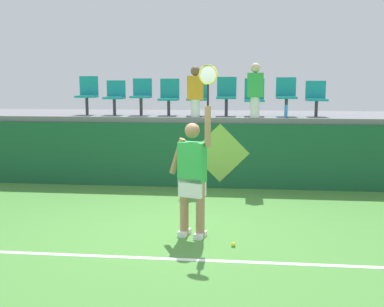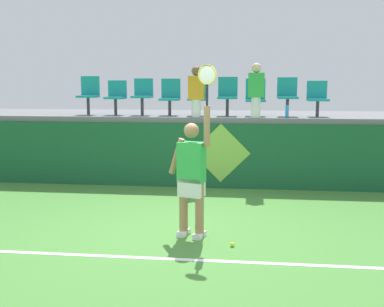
% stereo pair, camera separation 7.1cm
% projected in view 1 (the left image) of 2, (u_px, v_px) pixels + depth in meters
% --- Properties ---
extents(ground_plane, '(40.00, 40.00, 0.00)m').
position_uv_depth(ground_plane, '(176.00, 231.00, 7.01)').
color(ground_plane, '#478438').
extents(court_back_wall, '(12.76, 0.20, 1.40)m').
position_uv_depth(court_back_wall, '(195.00, 155.00, 9.91)').
color(court_back_wall, '#195633').
rests_on(court_back_wall, ground_plane).
extents(spectator_platform, '(12.76, 2.66, 0.12)m').
position_uv_depth(spectator_platform, '(200.00, 116.00, 11.05)').
color(spectator_platform, slate).
rests_on(spectator_platform, court_back_wall).
extents(court_baseline_stripe, '(11.48, 0.08, 0.01)m').
position_uv_depth(court_baseline_stripe, '(164.00, 259.00, 5.92)').
color(court_baseline_stripe, white).
rests_on(court_baseline_stripe, ground_plane).
extents(tennis_player, '(0.73, 0.36, 2.52)m').
position_uv_depth(tennis_player, '(193.00, 174.00, 6.63)').
color(tennis_player, white).
rests_on(tennis_player, ground_plane).
extents(tennis_ball, '(0.07, 0.07, 0.07)m').
position_uv_depth(tennis_ball, '(233.00, 244.00, 6.36)').
color(tennis_ball, '#D1E533').
rests_on(tennis_ball, ground_plane).
extents(water_bottle, '(0.07, 0.07, 0.27)m').
position_uv_depth(water_bottle, '(286.00, 111.00, 9.73)').
color(water_bottle, '#338CE5').
rests_on(water_bottle, spectator_platform).
extents(stadium_chair_0, '(0.44, 0.42, 0.89)m').
position_uv_depth(stadium_chair_0, '(88.00, 93.00, 10.55)').
color(stadium_chair_0, '#38383D').
rests_on(stadium_chair_0, spectator_platform).
extents(stadium_chair_1, '(0.44, 0.42, 0.79)m').
position_uv_depth(stadium_chair_1, '(115.00, 95.00, 10.48)').
color(stadium_chair_1, '#38383D').
rests_on(stadium_chair_1, spectator_platform).
extents(stadium_chair_2, '(0.44, 0.42, 0.84)m').
position_uv_depth(stadium_chair_2, '(142.00, 94.00, 10.42)').
color(stadium_chair_2, '#38383D').
rests_on(stadium_chair_2, spectator_platform).
extents(stadium_chair_3, '(0.44, 0.42, 0.83)m').
position_uv_depth(stadium_chair_3, '(169.00, 96.00, 10.36)').
color(stadium_chair_3, '#38383D').
rests_on(stadium_chair_3, spectator_platform).
extents(stadium_chair_4, '(0.44, 0.42, 0.85)m').
position_uv_depth(stadium_chair_4, '(197.00, 95.00, 10.29)').
color(stadium_chair_4, '#38383D').
rests_on(stadium_chair_4, spectator_platform).
extents(stadium_chair_5, '(0.44, 0.42, 0.87)m').
position_uv_depth(stadium_chair_5, '(227.00, 94.00, 10.22)').
color(stadium_chair_5, '#38383D').
rests_on(stadium_chair_5, spectator_platform).
extents(stadium_chair_6, '(0.44, 0.42, 0.84)m').
position_uv_depth(stadium_chair_6, '(254.00, 96.00, 10.16)').
color(stadium_chair_6, '#38383D').
rests_on(stadium_chair_6, spectator_platform).
extents(stadium_chair_7, '(0.44, 0.42, 0.86)m').
position_uv_depth(stadium_chair_7, '(286.00, 94.00, 10.08)').
color(stadium_chair_7, '#38383D').
rests_on(stadium_chair_7, spectator_platform).
extents(stadium_chair_8, '(0.44, 0.42, 0.78)m').
position_uv_depth(stadium_chair_8, '(316.00, 97.00, 10.02)').
color(stadium_chair_8, '#38383D').
rests_on(stadium_chair_8, spectator_platform).
extents(spectator_0, '(0.34, 0.21, 1.09)m').
position_uv_depth(spectator_0, '(195.00, 91.00, 9.83)').
color(spectator_0, white).
rests_on(spectator_0, spectator_platform).
extents(spectator_1, '(0.34, 0.21, 1.16)m').
position_uv_depth(spectator_1, '(255.00, 89.00, 9.67)').
color(spectator_1, white).
rests_on(spectator_1, spectator_platform).
extents(wall_signage_mount, '(1.27, 0.01, 1.41)m').
position_uv_depth(wall_signage_mount, '(220.00, 188.00, 9.86)').
color(wall_signage_mount, '#195633').
rests_on(wall_signage_mount, ground_plane).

